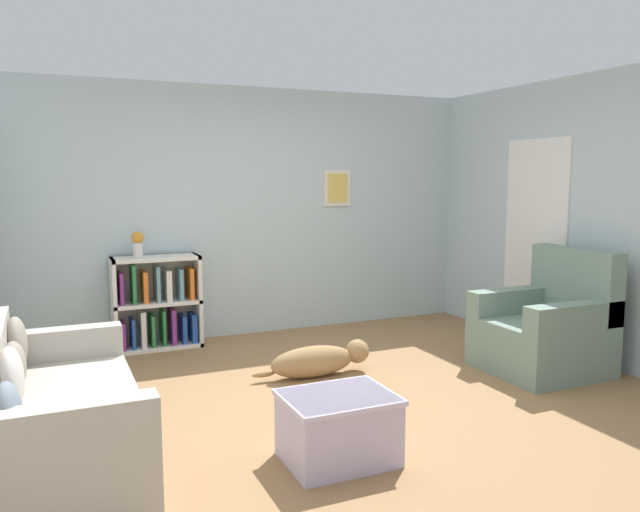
# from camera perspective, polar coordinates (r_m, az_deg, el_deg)

# --- Properties ---
(ground_plane) EXTENTS (14.00, 14.00, 0.00)m
(ground_plane) POSITION_cam_1_polar(r_m,az_deg,el_deg) (4.87, 1.96, -12.92)
(ground_plane) COLOR #997047
(wall_back) EXTENTS (5.60, 0.13, 2.60)m
(wall_back) POSITION_cam_1_polar(r_m,az_deg,el_deg) (6.67, -6.44, 4.00)
(wall_back) COLOR silver
(wall_back) RESTS_ON ground_plane
(wall_right) EXTENTS (0.16, 5.00, 2.60)m
(wall_right) POSITION_cam_1_polar(r_m,az_deg,el_deg) (6.15, 23.87, 3.06)
(wall_right) COLOR silver
(wall_right) RESTS_ON ground_plane
(couch) EXTENTS (0.87, 1.71, 0.82)m
(couch) POSITION_cam_1_polar(r_m,az_deg,el_deg) (3.98, -23.52, -13.39)
(couch) COLOR #ADA89E
(couch) RESTS_ON ground_plane
(bookshelf) EXTENTS (0.84, 0.33, 0.91)m
(bookshelf) POSITION_cam_1_polar(r_m,az_deg,el_deg) (6.34, -14.66, -4.32)
(bookshelf) COLOR silver
(bookshelf) RESTS_ON ground_plane
(recliner_chair) EXTENTS (0.92, 0.90, 1.06)m
(recliner_chair) POSITION_cam_1_polar(r_m,az_deg,el_deg) (5.78, 20.04, -6.31)
(recliner_chair) COLOR gray
(recliner_chair) RESTS_ON ground_plane
(coffee_table) EXTENTS (0.65, 0.51, 0.41)m
(coffee_table) POSITION_cam_1_polar(r_m,az_deg,el_deg) (3.82, 1.67, -15.24)
(coffee_table) COLOR #BCB2D1
(coffee_table) RESTS_ON ground_plane
(dog) EXTENTS (1.05, 0.24, 0.28)m
(dog) POSITION_cam_1_polar(r_m,az_deg,el_deg) (5.34, -0.07, -9.49)
(dog) COLOR #9E7A4C
(dog) RESTS_ON ground_plane
(vase) EXTENTS (0.12, 0.12, 0.25)m
(vase) POSITION_cam_1_polar(r_m,az_deg,el_deg) (6.21, -16.33, 1.17)
(vase) COLOR silver
(vase) RESTS_ON bookshelf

